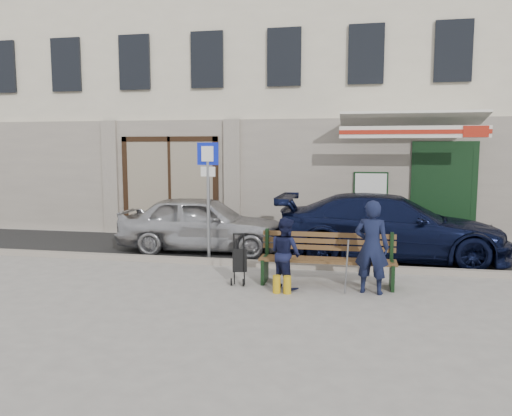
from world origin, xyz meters
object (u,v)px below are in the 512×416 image
(car_navy, at_px, (390,227))
(stroller, at_px, (239,262))
(parking_sign, at_px, (208,183))
(car_silver, at_px, (202,223))
(man, at_px, (372,247))
(bench, at_px, (324,260))
(woman, at_px, (285,253))

(car_navy, xyz_separation_m, stroller, (-2.79, -2.59, -0.32))
(car_navy, distance_m, parking_sign, 4.08)
(car_silver, bearing_deg, car_navy, -93.49)
(man, xyz_separation_m, stroller, (-2.30, 0.18, -0.39))
(parking_sign, bearing_deg, man, -23.78)
(car_navy, relative_size, bench, 2.05)
(stroller, bearing_deg, woman, -25.03)
(parking_sign, bearing_deg, stroller, -52.52)
(car_navy, height_order, woman, car_navy)
(bench, bearing_deg, man, -24.87)
(car_navy, relative_size, woman, 3.97)
(car_silver, xyz_separation_m, man, (3.80, -2.79, 0.12))
(woman, bearing_deg, bench, -109.81)
(car_silver, distance_m, woman, 3.62)
(stroller, bearing_deg, man, -19.88)
(bench, distance_m, woman, 0.75)
(woman, xyz_separation_m, stroller, (-0.85, 0.14, -0.23))
(man, distance_m, woman, 1.46)
(parking_sign, relative_size, man, 1.62)
(car_silver, relative_size, car_navy, 0.79)
(car_navy, relative_size, parking_sign, 1.93)
(bench, xyz_separation_m, woman, (-0.65, -0.33, 0.16))
(bench, relative_size, man, 1.53)
(bench, bearing_deg, parking_sign, 150.58)
(man, bearing_deg, stroller, 8.19)
(car_navy, height_order, stroller, car_navy)
(car_navy, bearing_deg, car_silver, 90.69)
(bench, distance_m, man, 0.94)
(man, height_order, stroller, man)
(car_navy, xyz_separation_m, woman, (-1.94, -2.73, -0.09))
(car_silver, height_order, man, man)
(car_silver, xyz_separation_m, woman, (2.35, -2.76, -0.04))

